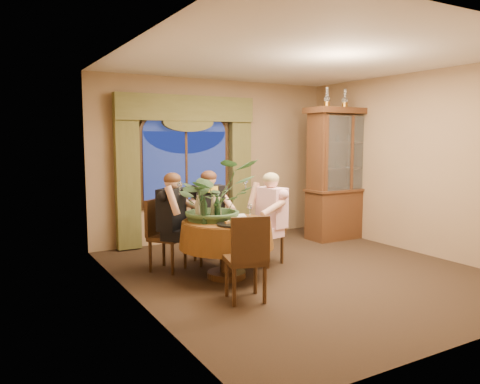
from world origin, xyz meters
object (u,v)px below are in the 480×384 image
chair_right (266,231)px  person_scarf (209,217)px  oil_lamp_center (345,98)px  wine_bottle_3 (204,211)px  wine_bottle_2 (204,210)px  chair_back (168,236)px  stoneware_vase (216,208)px  wine_bottle_1 (217,209)px  person_back (172,222)px  dining_table (227,249)px  wine_bottle_0 (198,208)px  wine_bottle_5 (214,208)px  oil_lamp_left (327,97)px  person_pink (272,220)px  centerpiece_plant (215,168)px  chair_front_left (245,258)px  oil_lamp_right (362,99)px  wine_bottle_4 (202,207)px  olive_bowl (230,219)px  chair_back_right (209,230)px  china_cabinet (343,174)px

chair_right → person_scarf: (-0.68, 0.46, 0.19)m
oil_lamp_center → wine_bottle_3: bearing=-159.8°
chair_right → wine_bottle_2: (-1.11, -0.32, 0.44)m
chair_back → wine_bottle_3: wine_bottle_3 is taller
person_scarf → stoneware_vase: (-0.21, -0.64, 0.22)m
wine_bottle_1 → stoneware_vase: bearing=68.6°
oil_lamp_center → person_back: 3.95m
dining_table → person_back: person_back is taller
person_back → wine_bottle_0: person_back is taller
wine_bottle_5 → oil_lamp_left: bearing=21.9°
stoneware_vase → wine_bottle_3: 0.35m
chair_right → person_pink: (-0.00, -0.16, 0.18)m
centerpiece_plant → wine_bottle_1: size_ratio=3.55×
oil_lamp_center → person_scarf: oil_lamp_center is taller
chair_front_left → chair_back: bearing=116.1°
oil_lamp_left → person_scarf: size_ratio=0.25×
oil_lamp_right → wine_bottle_1: 4.02m
centerpiece_plant → wine_bottle_2: bearing=-144.6°
dining_table → person_scarf: bearing=81.3°
oil_lamp_left → wine_bottle_4: 3.35m
centerpiece_plant → wine_bottle_0: centerpiece_plant is taller
person_scarf → person_pink: bearing=146.2°
wine_bottle_4 → person_back: bearing=122.5°
person_back → wine_bottle_3: (0.15, -0.70, 0.24)m
chair_back → wine_bottle_1: size_ratio=2.91×
person_pink → stoneware_vase: bearing=81.3°
chair_right → olive_bowl: bearing=94.7°
wine_bottle_3 → chair_front_left: bearing=-79.5°
chair_right → chair_front_left: 1.53m
oil_lamp_center → chair_right: 3.06m
chair_back_right → chair_back: same height
chair_back → person_pink: 1.44m
dining_table → wine_bottle_4: bearing=142.4°
olive_bowl → wine_bottle_0: size_ratio=0.45×
chair_back_right → centerpiece_plant: 1.14m
person_pink → oil_lamp_center: bearing=-76.0°
wine_bottle_2 → wine_bottle_0: bearing=99.9°
china_cabinet → chair_back: bearing=-173.0°
chair_back_right → person_scarf: size_ratio=0.72×
wine_bottle_1 → chair_back: bearing=117.3°
chair_front_left → wine_bottle_4: bearing=106.3°
china_cabinet → person_scarf: (-2.85, -0.36, -0.49)m
wine_bottle_0 → wine_bottle_1: same height
chair_back → person_pink: person_pink is taller
chair_front_left → wine_bottle_5: size_ratio=2.91×
china_cabinet → wine_bottle_0: 3.46m
wine_bottle_1 → wine_bottle_3: 0.21m
stoneware_vase → wine_bottle_0: size_ratio=0.87×
person_pink → wine_bottle_5: size_ratio=4.02×
olive_bowl → wine_bottle_5: bearing=154.0°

